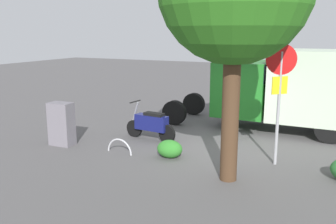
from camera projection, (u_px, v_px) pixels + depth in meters
The scene contains 7 objects.
ground_plane at pixel (219, 149), 10.85m from camera, with size 60.00×60.00×0.00m, color #525050.
box_truck_near at pixel (316, 87), 12.21m from camera, with size 8.56×2.24×2.79m.
motorcycle at pixel (151, 124), 11.71m from camera, with size 1.81×0.55×1.20m.
stop_sign at pixel (280, 86), 9.18m from camera, with size 0.71×0.33×3.09m.
utility_cabinet at pixel (62, 124), 11.15m from camera, with size 0.71×0.45×1.30m, color slate.
bike_rack_hoop at pixel (120, 153), 10.51m from camera, with size 0.85×0.85×0.05m, color #B7B7BC.
shrub_by_tree at pixel (170, 149), 10.10m from camera, with size 0.71×0.58×0.48m, color #2E7C28.
Camera 1 is at (-3.15, 9.99, 3.37)m, focal length 39.54 mm.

